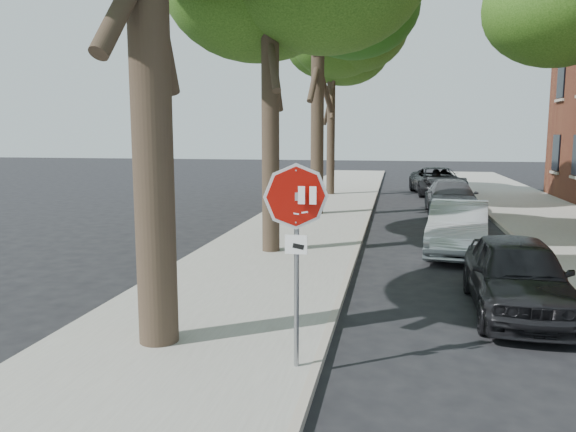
# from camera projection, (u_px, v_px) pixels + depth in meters

# --- Properties ---
(ground) EXTENTS (120.00, 120.00, 0.00)m
(ground) POSITION_uv_depth(u_px,v_px,m) (351.00, 379.00, 7.11)
(ground) COLOR black
(ground) RESTS_ON ground
(sidewalk_left) EXTENTS (4.00, 55.00, 0.12)m
(sidewalk_left) POSITION_uv_depth(u_px,v_px,m) (306.00, 223.00, 19.23)
(sidewalk_left) COLOR gray
(sidewalk_left) RESTS_ON ground
(sidewalk_right) EXTENTS (4.00, 55.00, 0.12)m
(sidewalk_right) POSITION_uv_depth(u_px,v_px,m) (572.00, 231.00, 17.64)
(sidewalk_right) COLOR gray
(sidewalk_right) RESTS_ON ground
(curb_left) EXTENTS (0.12, 55.00, 0.13)m
(curb_left) POSITION_uv_depth(u_px,v_px,m) (366.00, 225.00, 18.84)
(curb_left) COLOR #9E9384
(curb_left) RESTS_ON ground
(curb_right) EXTENTS (0.12, 55.00, 0.13)m
(curb_right) POSITION_uv_depth(u_px,v_px,m) (504.00, 229.00, 18.02)
(curb_right) COLOR #9E9384
(curb_right) RESTS_ON ground
(stop_sign) EXTENTS (0.76, 0.34, 2.61)m
(stop_sign) POSITION_uv_depth(u_px,v_px,m) (296.00, 226.00, 6.93)
(stop_sign) COLOR gray
(stop_sign) RESTS_ON sidewalk_left
(tree_far) EXTENTS (5.29, 4.91, 9.33)m
(tree_far) POSITION_uv_depth(u_px,v_px,m) (332.00, 48.00, 27.09)
(tree_far) COLOR black
(tree_far) RESTS_ON sidewalk_left
(car_a) EXTENTS (1.65, 3.94, 1.33)m
(car_a) POSITION_uv_depth(u_px,v_px,m) (517.00, 275.00, 9.67)
(car_a) COLOR black
(car_a) RESTS_ON ground
(car_b) EXTENTS (1.95, 4.23, 1.34)m
(car_b) POSITION_uv_depth(u_px,v_px,m) (458.00, 228.00, 14.50)
(car_b) COLOR #B2B6BB
(car_b) RESTS_ON ground
(car_c) EXTENTS (1.86, 4.57, 1.33)m
(car_c) POSITION_uv_depth(u_px,v_px,m) (451.00, 198.00, 21.42)
(car_c) COLOR #4A4A4F
(car_c) RESTS_ON ground
(car_d) EXTENTS (2.84, 5.22, 1.39)m
(car_d) POSITION_uv_depth(u_px,v_px,m) (438.00, 181.00, 28.65)
(car_d) COLOR black
(car_d) RESTS_ON ground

